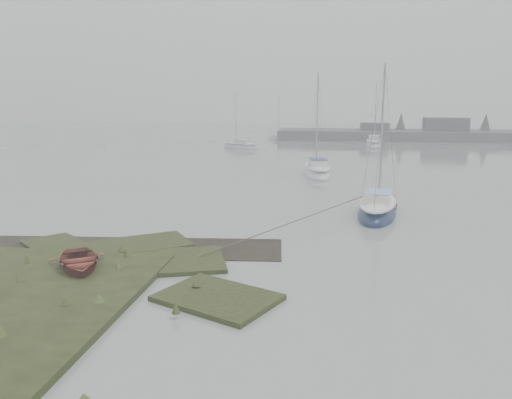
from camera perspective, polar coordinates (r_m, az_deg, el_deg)
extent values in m
plane|color=gray|center=(45.25, 3.66, 3.74)|extent=(160.00, 160.00, 0.00)
cube|color=#4C4F51|center=(79.99, 24.84, 6.54)|extent=(60.00, 8.00, 1.60)
cube|color=#424247|center=(76.06, 13.35, 7.69)|extent=(4.00, 3.00, 2.20)
cube|color=#424247|center=(77.49, 20.82, 7.62)|extent=(6.00, 3.00, 3.00)
cone|color=#384238|center=(78.42, 16.21, 8.24)|extent=(2.00, 2.00, 3.50)
cone|color=#384238|center=(80.85, 24.74, 7.74)|extent=(2.00, 2.00, 3.50)
ellipsoid|color=#101C3D|center=(27.46, 13.67, -1.50)|extent=(2.84, 6.27, 1.47)
ellipsoid|color=silver|center=(27.33, 13.73, -0.30)|extent=(2.33, 5.44, 0.41)
cube|color=silver|center=(27.01, 13.73, 0.34)|extent=(1.58, 2.24, 0.43)
cube|color=#84B0DA|center=(26.97, 13.76, 0.85)|extent=(1.47, 2.06, 0.07)
cylinder|color=#939399|center=(27.61, 14.20, 7.67)|extent=(0.10, 0.10, 6.91)
cylinder|color=#939399|center=(26.80, 13.73, 0.78)|extent=(0.43, 2.40, 0.08)
ellipsoid|color=silver|center=(40.56, 7.00, 2.92)|extent=(2.98, 6.44, 1.50)
ellipsoid|color=white|center=(40.48, 7.02, 3.76)|extent=(2.46, 5.59, 0.42)
cube|color=white|center=(40.17, 7.08, 4.23)|extent=(1.64, 2.31, 0.44)
cube|color=#1B294C|center=(40.14, 7.09, 4.58)|extent=(1.53, 2.12, 0.07)
cylinder|color=#939399|center=(40.93, 7.01, 9.25)|extent=(0.10, 0.10, 7.08)
cylinder|color=#939399|center=(39.97, 7.12, 4.55)|extent=(0.47, 2.46, 0.08)
ellipsoid|color=silver|center=(61.68, -1.78, 5.93)|extent=(5.36, 3.77, 1.25)
ellipsoid|color=silver|center=(61.63, -1.78, 6.40)|extent=(4.62, 3.18, 0.35)
cube|color=silver|center=(61.47, -1.62, 6.67)|extent=(2.07, 1.76, 0.37)
cube|color=#B2B5BE|center=(61.46, -1.62, 6.86)|extent=(1.90, 1.63, 0.06)
cylinder|color=#939399|center=(61.82, -2.30, 9.38)|extent=(0.08, 0.08, 5.88)
cylinder|color=#939399|center=(61.37, -1.51, 6.86)|extent=(1.88, 0.96, 0.07)
ellipsoid|color=silver|center=(66.09, 13.32, 6.03)|extent=(2.65, 6.60, 1.56)
ellipsoid|color=silver|center=(66.03, 13.35, 6.57)|extent=(2.16, 5.74, 0.44)
cube|color=silver|center=(65.73, 13.36, 6.88)|extent=(1.56, 2.32, 0.46)
cube|color=#A9AEB4|center=(65.71, 13.37, 7.11)|extent=(1.45, 2.13, 0.07)
cylinder|color=#939399|center=(66.65, 13.51, 10.05)|extent=(0.10, 0.10, 7.36)
cylinder|color=#939399|center=(65.53, 13.37, 7.10)|extent=(0.30, 2.57, 0.08)
ellipsoid|color=silver|center=(74.86, 3.03, 6.92)|extent=(5.16, 3.75, 1.21)
ellipsoid|color=silver|center=(74.82, 3.03, 7.29)|extent=(4.44, 3.16, 0.34)
cube|color=silver|center=(74.69, 3.17, 7.51)|extent=(2.00, 1.73, 0.35)
cube|color=#ACB1B7|center=(74.67, 3.17, 7.66)|extent=(1.84, 1.60, 0.06)
cylinder|color=#939399|center=(75.01, 2.64, 9.67)|extent=(0.08, 0.08, 5.68)
cylinder|color=#939399|center=(74.60, 3.26, 7.66)|extent=(1.79, 0.98, 0.06)
imported|color=maroon|center=(18.79, -19.61, -6.62)|extent=(3.20, 3.45, 0.58)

